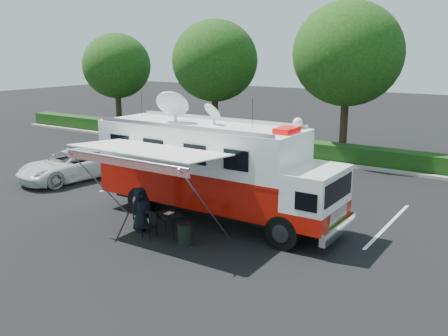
# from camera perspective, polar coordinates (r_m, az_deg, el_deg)

# --- Properties ---
(ground_plane) EXTENTS (120.00, 120.00, 0.00)m
(ground_plane) POSITION_cam_1_polar(r_m,az_deg,el_deg) (18.70, -0.85, -5.97)
(ground_plane) COLOR black
(ground_plane) RESTS_ON ground
(back_border) EXTENTS (60.00, 6.14, 8.87)m
(back_border) POSITION_cam_1_polar(r_m,az_deg,el_deg) (28.86, 15.95, 10.55)
(back_border) COLOR #9E998E
(back_border) RESTS_ON ground_plane
(stall_lines) EXTENTS (24.12, 5.50, 0.01)m
(stall_lines) POSITION_cam_1_polar(r_m,az_deg,el_deg) (21.36, 2.59, -3.47)
(stall_lines) COLOR silver
(stall_lines) RESTS_ON ground_plane
(command_truck) EXTENTS (9.47, 2.60, 4.55)m
(command_truck) POSITION_cam_1_polar(r_m,az_deg,el_deg) (18.19, -1.09, -0.13)
(command_truck) COLOR black
(command_truck) RESTS_ON ground_plane
(awning) EXTENTS (5.17, 2.67, 3.12)m
(awning) POSITION_cam_1_polar(r_m,az_deg,el_deg) (16.42, -8.91, 1.73)
(awning) COLOR silver
(awning) RESTS_ON ground_plane
(white_suv) EXTENTS (3.17, 5.48, 1.44)m
(white_suv) POSITION_cam_1_polar(r_m,az_deg,el_deg) (25.46, -16.95, -1.27)
(white_suv) COLOR silver
(white_suv) RESTS_ON ground_plane
(person) EXTENTS (0.70, 0.88, 1.57)m
(person) POSITION_cam_1_polar(r_m,az_deg,el_deg) (17.90, -9.39, -7.06)
(person) COLOR black
(person) RESTS_ON ground_plane
(folding_table) EXTENTS (1.10, 0.95, 0.79)m
(folding_table) POSITION_cam_1_polar(r_m,az_deg,el_deg) (17.06, -6.29, -5.36)
(folding_table) COLOR black
(folding_table) RESTS_ON ground_plane
(folding_chair) EXTENTS (0.45, 0.47, 0.86)m
(folding_chair) POSITION_cam_1_polar(r_m,az_deg,el_deg) (17.13, -8.35, -6.20)
(folding_chair) COLOR black
(folding_chair) RESTS_ON ground_plane
(trash_bin) EXTENTS (0.50, 0.50, 0.76)m
(trash_bin) POSITION_cam_1_polar(r_m,az_deg,el_deg) (16.38, -4.48, -7.47)
(trash_bin) COLOR black
(trash_bin) RESTS_ON ground_plane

